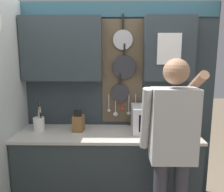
{
  "coord_description": "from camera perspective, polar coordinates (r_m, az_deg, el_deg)",
  "views": [
    {
      "loc": [
        0.1,
        -2.31,
        1.73
      ],
      "look_at": [
        0.05,
        0.19,
        1.29
      ],
      "focal_mm": 35.0,
      "sensor_mm": 36.0,
      "label": 1
    }
  ],
  "objects": [
    {
      "name": "knife_block",
      "position": [
        2.51,
        -8.72,
        -6.95
      ],
      "size": [
        0.12,
        0.16,
        0.26
      ],
      "color": "brown",
      "rests_on": "base_cabinet_counter"
    },
    {
      "name": "utensil_crock",
      "position": [
        2.62,
        -18.53,
        -6.79
      ],
      "size": [
        0.12,
        0.12,
        0.33
      ],
      "color": "white",
      "rests_on": "base_cabinet_counter"
    },
    {
      "name": "base_cabinet_counter",
      "position": [
        2.64,
        -1.27,
        -18.92
      ],
      "size": [
        1.98,
        0.61,
        0.91
      ],
      "color": "#2D383D",
      "rests_on": "ground_plane"
    },
    {
      "name": "back_wall_unit",
      "position": [
        2.59,
        -1.47,
        4.15
      ],
      "size": [
        2.55,
        0.22,
        2.35
      ],
      "color": "#2D383D",
      "rests_on": "ground_plane"
    },
    {
      "name": "microwave",
      "position": [
        2.49,
        11.17,
        -5.85
      ],
      "size": [
        0.52,
        0.38,
        0.29
      ],
      "color": "silver",
      "rests_on": "base_cabinet_counter"
    },
    {
      "name": "person",
      "position": [
        1.98,
        15.49,
        -11.02
      ],
      "size": [
        0.54,
        0.63,
        1.72
      ],
      "color": "#383842",
      "rests_on": "ground_plane"
    }
  ]
}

